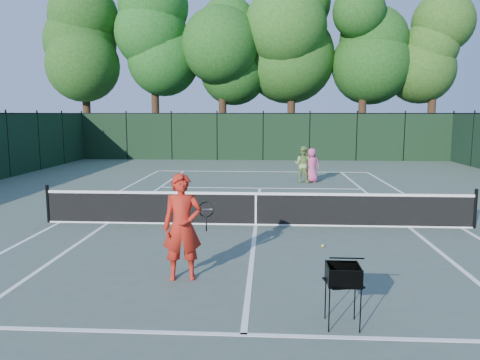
# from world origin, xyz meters

# --- Properties ---
(ground) EXTENTS (90.00, 90.00, 0.00)m
(ground) POSITION_xyz_m (0.00, 0.00, 0.00)
(ground) COLOR #46564A
(ground) RESTS_ON ground
(sideline_doubles_left) EXTENTS (0.10, 23.77, 0.01)m
(sideline_doubles_left) POSITION_xyz_m (-5.49, 0.00, 0.00)
(sideline_doubles_left) COLOR white
(sideline_doubles_left) RESTS_ON ground
(sideline_doubles_right) EXTENTS (0.10, 23.77, 0.01)m
(sideline_doubles_right) POSITION_xyz_m (5.49, 0.00, 0.00)
(sideline_doubles_right) COLOR white
(sideline_doubles_right) RESTS_ON ground
(sideline_singles_left) EXTENTS (0.10, 23.77, 0.01)m
(sideline_singles_left) POSITION_xyz_m (-4.12, 0.00, 0.00)
(sideline_singles_left) COLOR white
(sideline_singles_left) RESTS_ON ground
(sideline_singles_right) EXTENTS (0.10, 23.77, 0.01)m
(sideline_singles_right) POSITION_xyz_m (4.12, 0.00, 0.00)
(sideline_singles_right) COLOR white
(sideline_singles_right) RESTS_ON ground
(baseline_far) EXTENTS (10.97, 0.10, 0.01)m
(baseline_far) POSITION_xyz_m (0.00, 11.88, 0.00)
(baseline_far) COLOR white
(baseline_far) RESTS_ON ground
(service_line_near) EXTENTS (8.23, 0.10, 0.01)m
(service_line_near) POSITION_xyz_m (0.00, -6.40, 0.00)
(service_line_near) COLOR white
(service_line_near) RESTS_ON ground
(service_line_far) EXTENTS (8.23, 0.10, 0.01)m
(service_line_far) POSITION_xyz_m (0.00, 6.40, 0.00)
(service_line_far) COLOR white
(service_line_far) RESTS_ON ground
(center_service_line) EXTENTS (0.10, 12.80, 0.01)m
(center_service_line) POSITION_xyz_m (0.00, 0.00, 0.00)
(center_service_line) COLOR white
(center_service_line) RESTS_ON ground
(tennis_net) EXTENTS (11.69, 0.09, 1.06)m
(tennis_net) POSITION_xyz_m (0.00, 0.00, 0.48)
(tennis_net) COLOR black
(tennis_net) RESTS_ON ground
(fence_far) EXTENTS (24.00, 0.05, 3.00)m
(fence_far) POSITION_xyz_m (0.00, 18.00, 1.50)
(fence_far) COLOR black
(fence_far) RESTS_ON ground
(tree_0) EXTENTS (6.40, 6.40, 13.14)m
(tree_0) POSITION_xyz_m (-13.00, 21.50, 8.16)
(tree_0) COLOR black
(tree_0) RESTS_ON ground
(tree_1) EXTENTS (6.80, 6.80, 13.98)m
(tree_1) POSITION_xyz_m (-8.00, 22.00, 8.69)
(tree_1) COLOR black
(tree_1) RESTS_ON ground
(tree_2) EXTENTS (6.00, 6.00, 12.40)m
(tree_2) POSITION_xyz_m (-3.00, 21.80, 7.73)
(tree_2) COLOR black
(tree_2) RESTS_ON ground
(tree_3) EXTENTS (7.00, 7.00, 14.45)m
(tree_3) POSITION_xyz_m (2.00, 22.30, 9.01)
(tree_3) COLOR black
(tree_3) RESTS_ON ground
(tree_4) EXTENTS (6.20, 6.20, 12.97)m
(tree_4) POSITION_xyz_m (7.00, 21.60, 8.14)
(tree_4) COLOR black
(tree_4) RESTS_ON ground
(tree_5) EXTENTS (5.80, 5.80, 12.23)m
(tree_5) POSITION_xyz_m (12.00, 22.10, 7.71)
(tree_5) COLOR black
(tree_5) RESTS_ON ground
(coach) EXTENTS (0.93, 0.77, 1.96)m
(coach) POSITION_xyz_m (-1.23, -4.25, 0.98)
(coach) COLOR #B32114
(coach) RESTS_ON ground
(player_pink) EXTENTS (0.75, 0.49, 1.52)m
(player_pink) POSITION_xyz_m (2.25, 8.17, 0.76)
(player_pink) COLOR #C4457B
(player_pink) RESTS_ON ground
(player_green) EXTENTS (0.96, 0.88, 1.60)m
(player_green) POSITION_xyz_m (1.87, 8.13, 0.80)
(player_green) COLOR #7DA050
(player_green) RESTS_ON ground
(ball_hopper) EXTENTS (0.55, 0.55, 0.90)m
(ball_hopper) POSITION_xyz_m (1.40, -6.03, 0.75)
(ball_hopper) COLOR black
(ball_hopper) RESTS_ON ground
(loose_ball_midcourt) EXTENTS (0.07, 0.07, 0.07)m
(loose_ball_midcourt) POSITION_xyz_m (1.58, -2.03, 0.03)
(loose_ball_midcourt) COLOR gold
(loose_ball_midcourt) RESTS_ON ground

